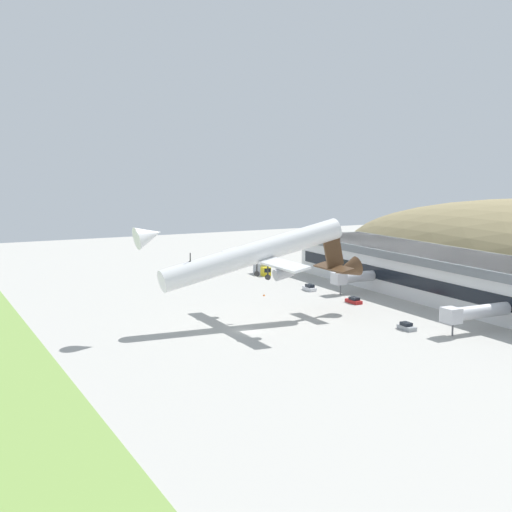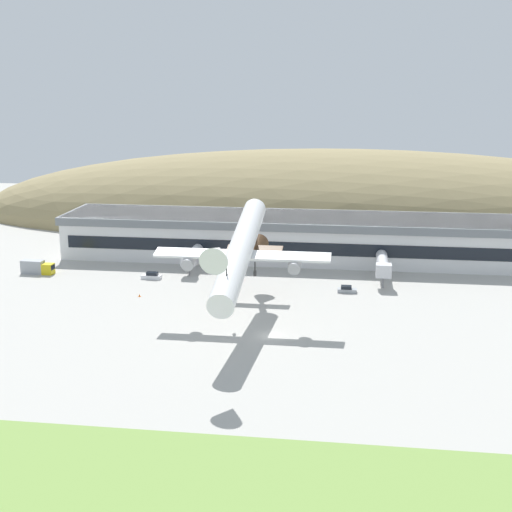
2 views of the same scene
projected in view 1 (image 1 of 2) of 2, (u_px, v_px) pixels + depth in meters
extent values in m
plane|color=#ADAAA3|center=(246.00, 331.00, 137.87)|extent=(345.74, 345.74, 0.00)
cube|color=silver|center=(462.00, 279.00, 164.72)|extent=(112.47, 19.92, 10.87)
cube|color=slate|center=(463.00, 260.00, 164.12)|extent=(113.67, 21.12, 1.96)
cube|color=black|center=(428.00, 285.00, 160.33)|extent=(107.97, 0.16, 3.04)
cylinder|color=silver|center=(356.00, 277.00, 176.65)|extent=(2.60, 10.20, 2.60)
cube|color=silver|center=(339.00, 278.00, 174.38)|extent=(3.38, 2.86, 2.86)
cylinder|color=slate|center=(340.00, 286.00, 174.87)|extent=(0.36, 0.36, 4.00)
cylinder|color=silver|center=(480.00, 312.00, 136.70)|extent=(2.60, 14.22, 2.60)
cube|color=silver|center=(451.00, 315.00, 133.53)|extent=(3.38, 2.86, 2.86)
cylinder|color=slate|center=(453.00, 325.00, 134.02)|extent=(0.36, 0.36, 4.00)
cylinder|color=white|center=(254.00, 254.00, 143.55)|extent=(4.45, 40.09, 12.83)
cone|color=white|center=(149.00, 235.00, 133.10)|extent=(4.36, 5.71, 5.30)
cone|color=#4C331E|center=(346.00, 270.00, 154.21)|extent=(4.36, 6.58, 5.49)
cube|color=#4C331E|center=(333.00, 249.00, 152.02)|extent=(0.50, 5.56, 8.44)
cube|color=#4C331E|center=(333.00, 267.00, 152.66)|extent=(11.57, 3.12, 1.01)
cube|color=white|center=(262.00, 259.00, 144.59)|extent=(32.65, 3.61, 1.20)
cylinder|color=#9E9EA3|center=(239.00, 260.00, 153.21)|extent=(2.30, 4.01, 3.01)
cylinder|color=#9E9EA3|center=(283.00, 273.00, 135.89)|extent=(2.30, 4.01, 3.01)
cylinder|color=#2D2D2D|center=(257.00, 269.00, 147.07)|extent=(0.28, 0.28, 2.20)
cylinder|color=#2D2D2D|center=(257.00, 274.00, 147.22)|extent=(0.45, 1.10, 1.10)
cylinder|color=#2D2D2D|center=(268.00, 272.00, 142.74)|extent=(0.28, 0.28, 2.20)
cylinder|color=#2D2D2D|center=(268.00, 277.00, 142.89)|extent=(0.45, 1.10, 1.10)
cylinder|color=#2D2D2D|center=(190.00, 258.00, 137.44)|extent=(0.22, 0.22, 1.98)
cylinder|color=#2D2D2D|center=(190.00, 263.00, 137.58)|extent=(0.30, 0.82, 0.82)
cube|color=#999EA3|center=(407.00, 328.00, 138.97)|extent=(4.06, 1.89, 0.79)
cube|color=black|center=(406.00, 324.00, 139.05)|extent=(2.24, 1.59, 0.65)
cube|color=silver|center=(309.00, 289.00, 180.27)|extent=(4.65, 1.86, 0.88)
cube|color=black|center=(310.00, 286.00, 179.96)|extent=(2.57, 1.53, 0.72)
cube|color=#B21E1E|center=(354.00, 301.00, 164.52)|extent=(4.58, 1.92, 0.79)
cube|color=black|center=(354.00, 299.00, 164.23)|extent=(2.53, 1.59, 0.65)
cube|color=gold|center=(266.00, 271.00, 202.48)|extent=(2.57, 2.40, 2.52)
cube|color=black|center=(268.00, 271.00, 201.27)|extent=(0.18, 1.93, 1.11)
cube|color=#999EA3|center=(260.00, 268.00, 205.91)|extent=(5.33, 2.54, 3.15)
cube|color=orange|center=(264.00, 296.00, 173.09)|extent=(0.52, 0.52, 0.03)
cone|color=orange|center=(264.00, 295.00, 173.05)|extent=(0.40, 0.40, 0.55)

